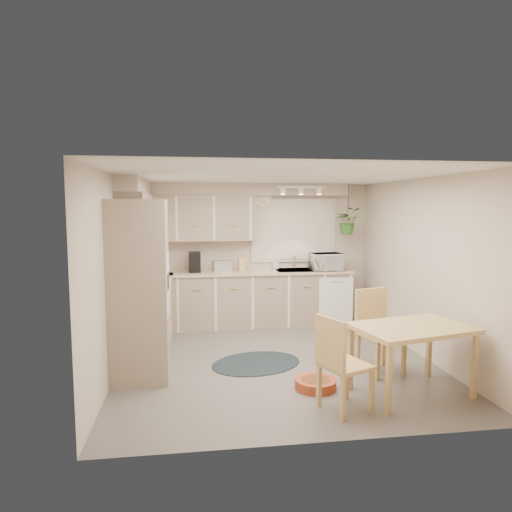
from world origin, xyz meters
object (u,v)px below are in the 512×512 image
microwave (326,260)px  chair_left (346,363)px  braided_rug (256,363)px  pet_bed (315,384)px  chair_back (381,332)px  dining_table (411,360)px

microwave → chair_left: bearing=-109.7°
braided_rug → pet_bed: bearing=-58.9°
chair_left → braided_rug: (-0.69, 1.43, -0.47)m
chair_back → braided_rug: size_ratio=0.85×
chair_back → microwave: bearing=-104.3°
dining_table → braided_rug: bearing=142.1°
chair_left → pet_bed: bearing=173.6°
dining_table → microwave: 3.04m
chair_left → microwave: 3.35m
dining_table → pet_bed: 1.07m
chair_back → microwave: 2.36m
dining_table → microwave: size_ratio=2.28×
dining_table → chair_left: chair_left is taller
chair_back → pet_bed: (-0.92, -0.38, -0.45)m
chair_left → pet_bed: 0.70m
chair_left → microwave: size_ratio=1.82×
microwave → braided_rug: bearing=-135.7°
chair_left → microwave: microwave is taller
pet_bed → microwave: bearing=71.2°
chair_back → pet_bed: size_ratio=2.18×
braided_rug → dining_table: bearing=-37.9°
dining_table → microwave: microwave is taller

